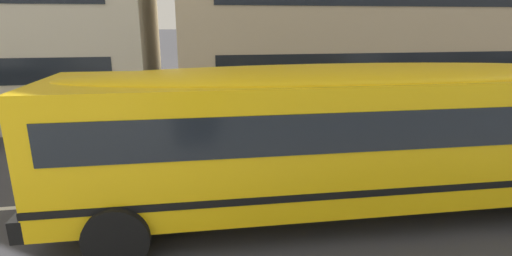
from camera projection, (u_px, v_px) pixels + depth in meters
name	position (u px, v px, depth m)	size (l,w,h in m)	color
ground_plane	(341.00, 184.00, 9.45)	(400.00, 400.00, 0.00)	#38383D
sidewalk_far	(277.00, 116.00, 16.35)	(120.00, 3.00, 0.01)	gray
lane_centreline	(341.00, 184.00, 9.45)	(110.00, 0.16, 0.01)	silver
school_bus	(366.00, 127.00, 7.75)	(13.82, 3.42, 3.08)	yellow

